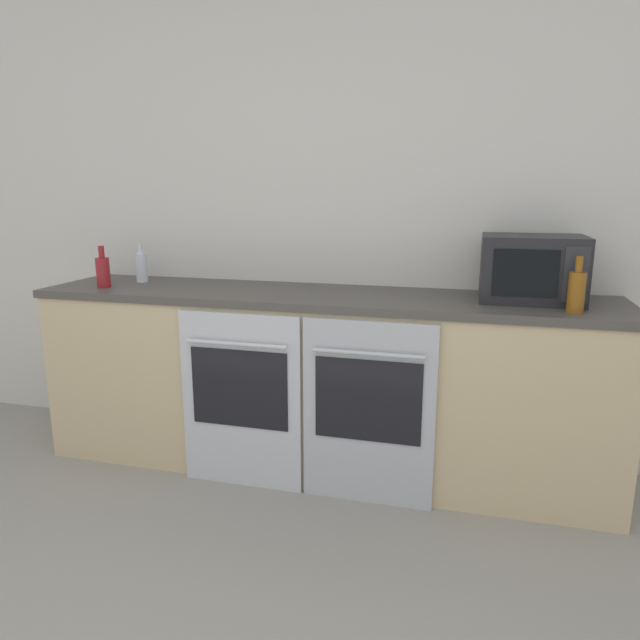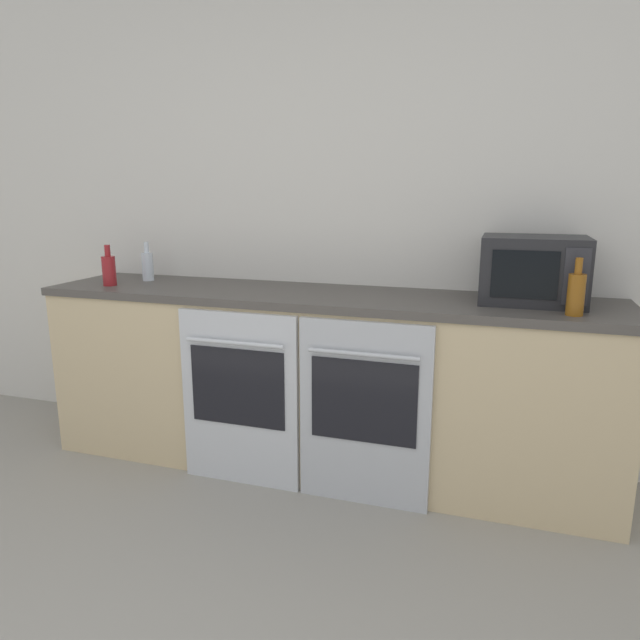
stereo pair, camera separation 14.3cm
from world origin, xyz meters
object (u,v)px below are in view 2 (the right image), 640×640
oven_left (239,398)px  oven_right (364,413)px  bottle_clear (148,266)px  bottle_amber (576,293)px  microwave (533,270)px  bottle_red (109,270)px

oven_left → oven_right: bearing=0.0°
bottle_clear → bottle_amber: bottle_amber is taller
oven_left → microwave: microwave is taller
bottle_clear → oven_left: bearing=-28.0°
oven_left → bottle_clear: 1.01m
bottle_red → bottle_clear: bearing=65.3°
oven_right → bottle_red: bearing=172.8°
microwave → bottle_clear: microwave is taller
oven_left → bottle_amber: bottle_amber is taller
bottle_clear → bottle_red: bearing=-114.7°
oven_left → bottle_amber: (1.46, 0.13, 0.57)m
bottle_red → microwave: bearing=5.0°
bottle_clear → microwave: bearing=-0.7°
oven_right → bottle_clear: bearing=163.9°
oven_right → bottle_amber: size_ratio=3.67×
bottle_red → bottle_clear: size_ratio=1.00×
microwave → bottle_amber: 0.29m
oven_left → oven_right: 0.62m
bottle_red → bottle_clear: 0.23m
oven_left → microwave: 1.49m
oven_right → bottle_red: bottle_red is taller
bottle_red → bottle_clear: (0.10, 0.21, -0.00)m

